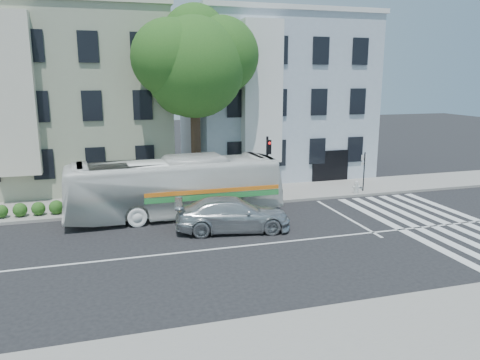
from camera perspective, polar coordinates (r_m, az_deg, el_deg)
name	(u,v)px	position (r m, az deg, el deg)	size (l,w,h in m)	color
ground	(237,247)	(19.84, -0.35, -8.15)	(120.00, 120.00, 0.00)	black
sidewalk_far	(199,199)	(27.24, -5.05, -2.28)	(80.00, 4.00, 0.15)	gray
sidewalk_near	(323,349)	(13.08, 10.06, -19.62)	(80.00, 4.00, 0.15)	gray
building_left	(70,100)	(32.93, -19.96, 9.14)	(12.00, 10.00, 11.00)	gray
building_right	(271,98)	(35.05, 3.86, 10.00)	(12.00, 10.00, 11.00)	#A1B0C0
street_tree	(195,61)	(27.10, -5.57, 14.19)	(7.30, 5.90, 11.10)	#2D2116
bus	(175,187)	(23.92, -7.90, -0.86)	(10.93, 2.56, 3.05)	white
sedan	(233,214)	(21.66, -0.87, -4.21)	(5.31, 2.16, 1.54)	silver
hedge	(91,205)	(25.49, -17.67, -2.88)	(8.50, 0.84, 0.70)	#1C581D
traffic_signal	(268,161)	(25.71, 3.40, 2.30)	(0.40, 0.52, 3.81)	black
fire_hydrant	(356,187)	(28.85, 13.98, -0.82)	(0.44, 0.25, 0.77)	beige
far_sign_pole	(364,166)	(29.41, 14.87, 1.64)	(0.42, 0.22, 2.39)	black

